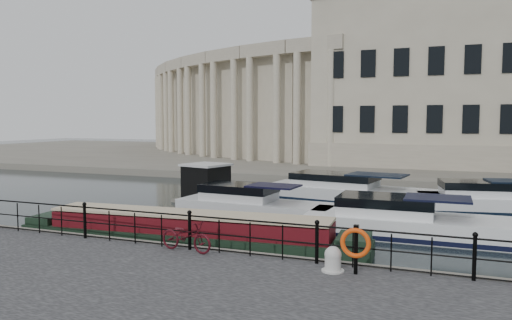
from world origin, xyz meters
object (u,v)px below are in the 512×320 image
(narrowboat, at_px, (187,235))
(bicycle, at_px, (186,236))
(mooring_bollard, at_px, (333,260))
(harbour_hut, at_px, (206,185))
(life_ring_post, at_px, (356,244))

(narrowboat, bearing_deg, bicycle, -65.07)
(mooring_bollard, distance_m, narrowboat, 6.68)
(mooring_bollard, xyz_separation_m, harbour_hut, (-9.74, 11.61, 0.09))
(mooring_bollard, height_order, narrowboat, mooring_bollard)
(mooring_bollard, xyz_separation_m, life_ring_post, (0.60, -0.06, 0.49))
(bicycle, xyz_separation_m, harbour_hut, (-5.17, 11.29, -0.07))
(narrowboat, bearing_deg, harbour_hut, 109.02)
(bicycle, distance_m, harbour_hut, 12.42)
(narrowboat, distance_m, harbour_hut, 9.50)
(life_ring_post, bearing_deg, mooring_bollard, 174.03)
(life_ring_post, xyz_separation_m, harbour_hut, (-10.33, 11.67, -0.40))
(mooring_bollard, height_order, harbour_hut, harbour_hut)
(bicycle, xyz_separation_m, narrowboat, (-1.44, 2.58, -0.66))
(life_ring_post, xyz_separation_m, narrowboat, (-6.60, 2.96, -0.99))
(life_ring_post, relative_size, harbour_hut, 0.37)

